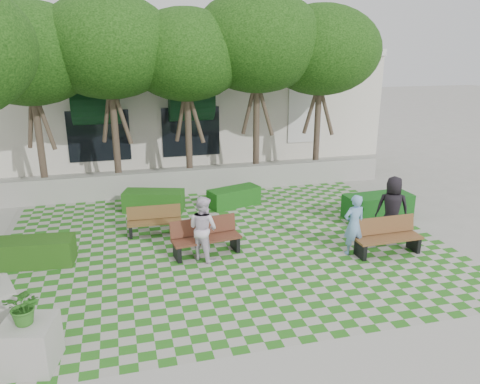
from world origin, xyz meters
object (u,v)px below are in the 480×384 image
object	(u,v)px
bench_mid	(206,238)
hedge_east	(378,206)
person_blue	(354,225)
hedge_west	(34,252)
hedge_midright	(234,197)
bench_west	(155,221)
hedge_midleft	(154,201)
person_white	(203,228)
bench_east	(387,237)
planter_front	(29,335)
person_dark	(392,208)

from	to	relation	value
bench_mid	hedge_east	xyz separation A→B (m)	(5.90, 1.30, -0.08)
bench_mid	person_blue	xyz separation A→B (m)	(3.79, -1.00, 0.37)
hedge_west	hedge_midright	bearing A→B (deg)	27.42
bench_west	hedge_midleft	bearing A→B (deg)	87.99
hedge_midright	hedge_midleft	size ratio (longest dim) A/B	0.91
hedge_east	hedge_west	size ratio (longest dim) A/B	1.11
bench_west	hedge_midright	size ratio (longest dim) A/B	0.89
bench_west	person_white	size ratio (longest dim) A/B	0.93
hedge_midright	hedge_midleft	bearing A→B (deg)	176.33
hedge_west	person_blue	bearing A→B (deg)	-10.32
hedge_west	person_white	size ratio (longest dim) A/B	1.15
bench_mid	hedge_west	bearing A→B (deg)	165.78
bench_mid	person_blue	size ratio (longest dim) A/B	1.14
bench_west	bench_east	bearing A→B (deg)	-24.21
person_blue	bench_east	bearing A→B (deg)	164.67
bench_west	hedge_west	xyz separation A→B (m)	(-3.15, -1.26, -0.05)
hedge_east	planter_front	size ratio (longest dim) A/B	1.43
bench_mid	person_white	size ratio (longest dim) A/B	1.10
hedge_midleft	hedge_west	distance (m)	4.67
hedge_east	bench_east	bearing A→B (deg)	-115.81
bench_east	hedge_west	xyz separation A→B (m)	(-9.04, 1.67, -0.12)
bench_west	person_dark	bearing A→B (deg)	-15.26
planter_front	bench_mid	bearing A→B (deg)	44.67
bench_mid	person_blue	bearing A→B (deg)	-22.77
hedge_east	planter_front	xyz separation A→B (m)	(-9.69, -5.06, 0.24)
bench_mid	bench_west	bearing A→B (deg)	116.71
hedge_west	person_dark	size ratio (longest dim) A/B	1.07
hedge_midright	person_dark	bearing A→B (deg)	-46.99
hedge_west	person_dark	world-z (taller)	person_dark
bench_mid	bench_west	xyz separation A→B (m)	(-1.20, 1.74, -0.06)
hedge_east	hedge_midright	world-z (taller)	hedge_east
bench_west	person_dark	size ratio (longest dim) A/B	0.86
planter_front	person_blue	size ratio (longest dim) A/B	0.92
bench_mid	hedge_midright	size ratio (longest dim) A/B	1.05
bench_east	bench_mid	size ratio (longest dim) A/B	0.97
hedge_east	hedge_midleft	size ratio (longest dim) A/B	1.10
hedge_midleft	hedge_west	xyz separation A→B (m)	(-3.30, -3.31, -0.00)
person_blue	hedge_east	bearing A→B (deg)	-136.29
hedge_midleft	bench_west	bearing A→B (deg)	-94.20
person_white	hedge_midright	bearing A→B (deg)	-63.64
bench_west	person_dark	world-z (taller)	person_dark
hedge_midleft	hedge_west	world-z (taller)	hedge_midleft
hedge_midright	person_blue	distance (m)	5.10
bench_mid	person_dark	xyz separation A→B (m)	(5.35, -0.32, 0.46)
person_blue	hedge_midright	bearing A→B (deg)	-69.36
hedge_east	hedge_west	world-z (taller)	hedge_east
bench_mid	planter_front	size ratio (longest dim) A/B	1.24
bench_east	bench_mid	xyz separation A→B (m)	(-4.69, 1.19, 0.00)
hedge_east	person_dark	distance (m)	1.80
bench_mid	hedge_midright	xyz separation A→B (m)	(1.69, 3.61, -0.15)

